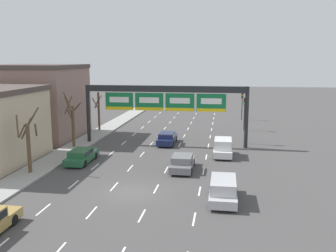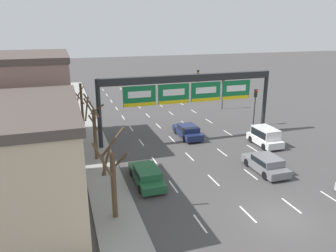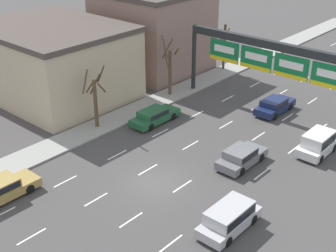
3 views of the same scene
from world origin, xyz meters
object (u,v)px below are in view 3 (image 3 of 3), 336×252
car_navy (275,105)px  car_grey (241,156)px  suv_white (318,142)px  car_gold (1,189)px  tree_bare_closest (224,46)px  sign_gantry (275,56)px  suv_silver (229,217)px  tree_bare_second (169,66)px  tree_bare_third (95,97)px  car_green (154,115)px

car_navy → car_grey: car_grey is taller
suv_white → car_grey: bearing=-123.3°
car_gold → tree_bare_closest: tree_bare_closest is taller
sign_gantry → suv_silver: bearing=-67.6°
tree_bare_closest → tree_bare_second: tree_bare_second is taller
tree_bare_second → suv_white: bearing=-4.5°
car_navy → tree_bare_third: tree_bare_third is taller
tree_bare_closest → car_green: bearing=-77.1°
car_navy → tree_bare_closest: size_ratio=0.91×
suv_silver → tree_bare_second: size_ratio=0.75×
car_gold → tree_bare_second: 21.19m
suv_white → car_navy: bearing=144.1°
tree_bare_second → tree_bare_closest: bearing=92.2°
suv_silver → car_gold: bearing=-150.7°
car_gold → car_navy: size_ratio=1.04×
car_grey → tree_bare_closest: size_ratio=0.86×
sign_gantry → tree_bare_closest: sign_gantry is taller
sign_gantry → car_grey: size_ratio=4.17×
car_navy → tree_bare_second: size_ratio=0.77×
tree_bare_closest → car_gold: bearing=-83.0°
tree_bare_second → tree_bare_third: size_ratio=1.08×
suv_white → car_green: size_ratio=0.81×
sign_gantry → car_grey: bearing=-72.0°
car_gold → tree_bare_third: (-3.33, 11.23, 2.10)m
tree_bare_closest → tree_bare_third: (0.45, -19.38, -0.04)m
car_gold → suv_silver: (13.13, 7.35, 0.14)m
car_green → car_grey: 9.81m
car_green → car_navy: (6.84, 8.98, 0.02)m
car_green → tree_bare_third: bearing=-128.1°
suv_white → tree_bare_third: bearing=-153.2°
car_gold → car_green: 15.17m
car_green → tree_bare_closest: bearing=102.9°
car_green → car_navy: bearing=52.7°
sign_gantry → suv_silver: sign_gantry is taller
car_grey → tree_bare_closest: 21.27m
suv_silver → tree_bare_third: size_ratio=0.80×
sign_gantry → suv_silver: (6.68, -16.23, -4.66)m
sign_gantry → car_gold: 24.92m
sign_gantry → car_navy: bearing=73.7°
car_gold → tree_bare_second: size_ratio=0.81×
car_green → tree_bare_closest: size_ratio=0.95×
sign_gantry → car_gold: size_ratio=3.80×
sign_gantry → suv_silver: 18.16m
suv_silver → tree_bare_closest: size_ratio=0.87×
tree_bare_third → car_green: bearing=51.9°
car_gold → car_grey: bearing=56.1°
sign_gantry → car_gold: bearing=-105.3°
suv_white → car_navy: size_ratio=0.84×
sign_gantry → car_green: bearing=-128.4°
car_navy → tree_bare_third: bearing=-127.6°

